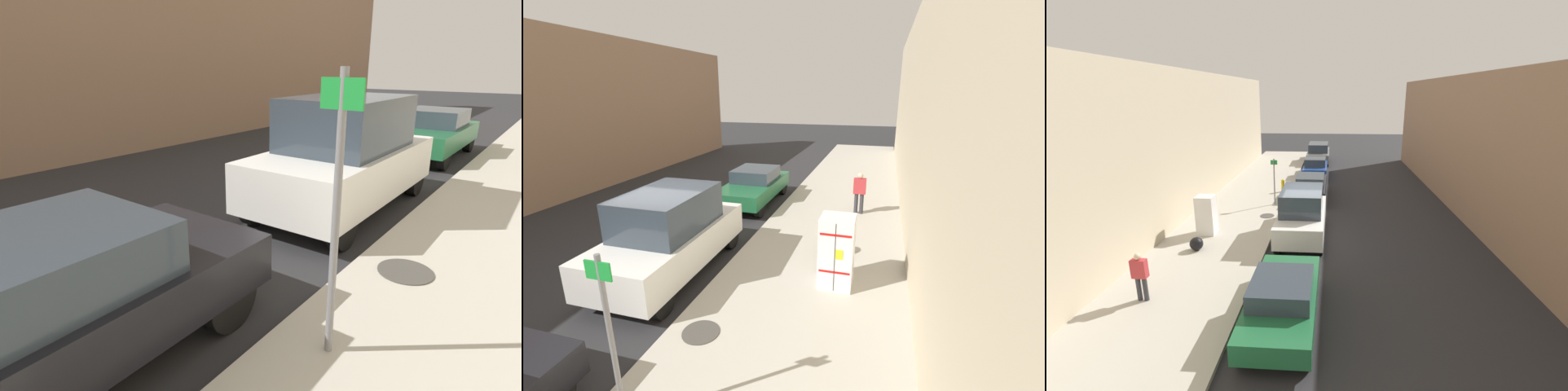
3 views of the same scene
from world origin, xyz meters
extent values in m
plane|color=#28282B|center=(0.00, 0.00, 0.00)|extent=(80.00, 80.00, 0.00)
cube|color=#B2ADA0|center=(-3.92, 0.00, 0.07)|extent=(4.48, 44.00, 0.14)
cube|color=beige|center=(-7.31, 0.00, 3.57)|extent=(2.29, 39.60, 7.15)
cube|color=white|center=(-4.54, -0.19, 0.99)|extent=(0.76, 0.69, 1.70)
cube|color=black|center=(-4.54, 0.16, 0.99)|extent=(0.01, 0.01, 1.61)
cube|color=yellow|center=(-4.64, 0.16, 1.09)|extent=(0.16, 0.01, 0.22)
cube|color=red|center=(-4.54, 0.16, 1.53)|extent=(0.69, 0.01, 0.05)
cube|color=red|center=(-4.54, 0.16, 0.65)|extent=(0.69, 0.01, 0.05)
cylinder|color=#47443F|center=(-2.35, 2.19, 0.15)|extent=(0.70, 0.70, 0.02)
cylinder|color=slate|center=(-2.28, 4.13, 1.41)|extent=(0.07, 0.07, 2.54)
cube|color=#198C33|center=(-2.28, 4.15, 2.48)|extent=(0.36, 0.02, 0.24)
sphere|color=black|center=(-4.38, -1.88, 0.40)|extent=(0.52, 0.52, 0.52)
cylinder|color=#333338|center=(-4.77, -5.35, 0.51)|extent=(0.14, 0.14, 0.75)
cylinder|color=#333338|center=(-4.57, -5.35, 0.51)|extent=(0.14, 0.14, 0.75)
cube|color=#B73338|center=(-4.67, -5.35, 1.17)|extent=(0.44, 0.22, 0.57)
sphere|color=beige|center=(-4.67, -5.35, 1.56)|extent=(0.20, 0.20, 0.20)
cube|color=#1E6038|center=(-0.40, -5.85, 0.64)|extent=(1.80, 4.33, 0.55)
cube|color=#2D3842|center=(-0.40, -6.06, 1.17)|extent=(1.58, 1.82, 0.50)
cylinder|color=black|center=(-1.17, -4.30, 0.37)|extent=(0.22, 0.74, 0.74)
cylinder|color=black|center=(0.36, -4.30, 0.37)|extent=(0.22, 0.74, 0.74)
cylinder|color=black|center=(-1.17, -7.40, 0.37)|extent=(0.22, 0.74, 0.74)
cylinder|color=black|center=(0.36, -7.40, 0.37)|extent=(0.22, 0.74, 0.74)
cube|color=silver|center=(-0.40, 0.07, 0.77)|extent=(1.93, 4.61, 0.85)
cube|color=#2D3842|center=(-0.40, 0.07, 1.67)|extent=(1.70, 2.54, 0.95)
cylinder|color=black|center=(-1.24, 1.79, 0.34)|extent=(0.22, 0.69, 0.69)
cylinder|color=black|center=(0.43, 1.79, 0.34)|extent=(0.22, 0.69, 0.69)
cylinder|color=black|center=(-1.24, -1.64, 0.34)|extent=(0.22, 0.69, 0.69)
cylinder|color=black|center=(0.43, -1.64, 0.34)|extent=(0.22, 0.69, 0.69)
camera|label=1|loc=(-3.70, 7.05, 2.69)|focal=28.00mm
camera|label=2|loc=(-5.37, 7.04, 4.51)|focal=24.00mm
camera|label=3|loc=(0.84, -14.03, 6.06)|focal=24.00mm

